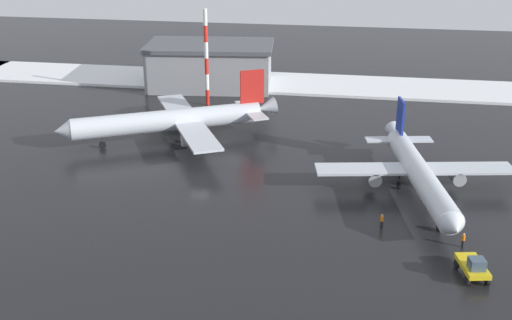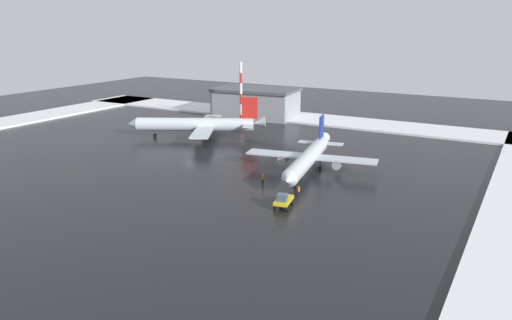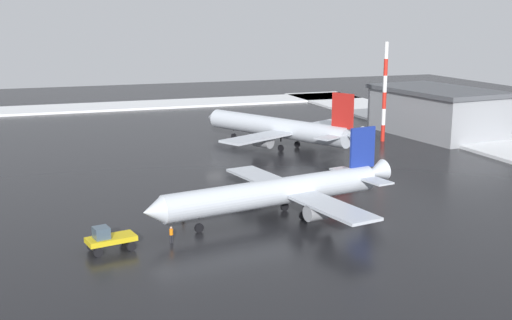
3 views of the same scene
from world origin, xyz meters
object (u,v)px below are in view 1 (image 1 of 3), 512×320
at_px(airplane_distant_tail, 419,172).
at_px(ground_crew_mid_apron, 382,220).
at_px(airplane_foreground_jet, 174,120).
at_px(antenna_mast, 206,58).
at_px(cargo_hangar, 210,65).
at_px(ground_crew_by_nose_gear, 463,239).
at_px(pushback_tug, 474,266).

bearing_deg(airplane_distant_tail, ground_crew_mid_apron, -35.14).
bearing_deg(airplane_foreground_jet, antenna_mast, -119.38).
distance_m(airplane_distant_tail, airplane_foreground_jet, 38.93).
xyz_separation_m(airplane_distant_tail, airplane_foreground_jet, (36.23, -14.25, 0.37)).
distance_m(airplane_foreground_jet, ground_crew_mid_apron, 39.95).
height_order(ground_crew_mid_apron, cargo_hangar, cargo_hangar).
height_order(airplane_foreground_jet, ground_crew_by_nose_gear, airplane_foreground_jet).
xyz_separation_m(airplane_distant_tail, cargo_hangar, (38.04, -46.50, 1.39)).
distance_m(pushback_tug, antenna_mast, 66.75).
relative_size(pushback_tug, cargo_hangar, 0.19).
xyz_separation_m(pushback_tug, ground_crew_by_nose_gear, (0.18, -6.09, -0.31)).
relative_size(ground_crew_by_nose_gear, antenna_mast, 0.10).
bearing_deg(airplane_foreground_jet, ground_crew_by_nose_gear, 118.26).
relative_size(airplane_distant_tail, airplane_foreground_jet, 0.96).
bearing_deg(airplane_foreground_jet, pushback_tug, 112.86).
height_order(ground_crew_by_nose_gear, cargo_hangar, cargo_hangar).
xyz_separation_m(airplane_distant_tail, pushback_tug, (-4.24, 19.20, -1.76)).
xyz_separation_m(ground_crew_by_nose_gear, cargo_hangar, (42.09, -59.61, 3.47)).
bearing_deg(cargo_hangar, airplane_distant_tail, 123.15).
distance_m(airplane_foreground_jet, cargo_hangar, 32.32).
bearing_deg(antenna_mast, pushback_tug, 126.92).
height_order(airplane_foreground_jet, cargo_hangar, airplane_foreground_jet).
bearing_deg(ground_crew_mid_apron, pushback_tug, 22.33).
relative_size(airplane_foreground_jet, cargo_hangar, 1.22).
bearing_deg(airplane_distant_tail, airplane_foreground_jet, -122.10).
relative_size(airplane_foreground_jet, antenna_mast, 1.83).
bearing_deg(cargo_hangar, ground_crew_mid_apron, 114.56).
bearing_deg(ground_crew_mid_apron, antenna_mast, -165.77).
distance_m(pushback_tug, ground_crew_mid_apron, 12.75).
distance_m(airplane_distant_tail, cargo_hangar, 60.09).
distance_m(airplane_distant_tail, ground_crew_by_nose_gear, 13.88).
height_order(antenna_mast, cargo_hangar, antenna_mast).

